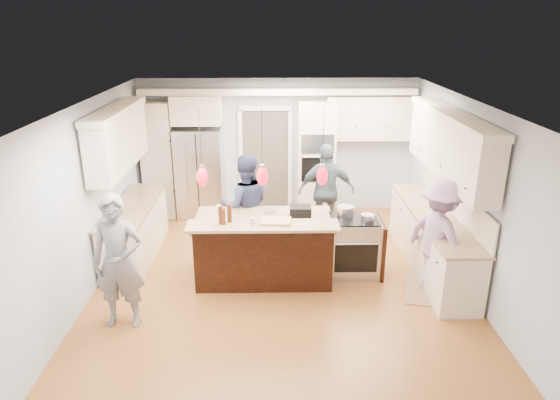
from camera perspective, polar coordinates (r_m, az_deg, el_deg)
The scene contains 23 objects.
ground_plane at distance 7.84m, azimuth 0.04°, elevation -8.81°, with size 6.00×6.00×0.00m, color #AB6E2F.
room_shell at distance 7.14m, azimuth 0.05°, elevation 4.08°, with size 5.54×6.04×2.72m.
refrigerator at distance 10.03m, azimuth -9.13°, elevation 3.08°, with size 0.90×0.70×1.80m, color #B7B7BC.
oven_column at distance 9.93m, azimuth 4.11°, elevation 4.61°, with size 0.72×0.69×2.30m.
back_upper_cabinets at distance 9.87m, azimuth -4.62°, elevation 7.62°, with size 5.30×0.61×2.54m.
right_counter_run at distance 8.08m, azimuth 17.61°, elevation -0.65°, with size 0.64×3.10×2.51m.
left_cabinets at distance 8.46m, azimuth -16.85°, elevation 0.35°, with size 0.64×2.30×2.51m.
kitchen_island at distance 7.68m, azimuth -1.81°, elevation -5.38°, with size 2.10×1.46×1.12m.
island_range at distance 7.87m, azimuth 8.54°, elevation -5.20°, with size 0.82×0.71×0.92m.
pendant_lights at distance 6.66m, azimuth -2.03°, elevation 2.75°, with size 1.75×0.15×1.03m.
person_bar_end at distance 6.65m, azimuth -17.99°, elevation -6.76°, with size 0.65×0.43×1.79m, color slate.
person_far_left at distance 8.26m, azimuth -3.95°, elevation -0.66°, with size 0.85×0.66×1.74m, color navy.
person_far_right at distance 9.00m, azimuth 5.32°, elevation 1.02°, with size 1.01×0.42×1.73m, color #485965.
person_range_side at distance 7.44m, azimuth 17.77°, elevation -4.07°, with size 1.12×0.64×1.73m, color #A47FAB.
floor_rug at distance 7.85m, azimuth 16.69°, elevation -9.64°, with size 0.72×1.05×0.01m, color #906E4E.
water_bottle at distance 6.88m, azimuth -6.99°, elevation -1.66°, with size 0.06×0.06×0.27m, color silver.
beer_bottle_a at distance 6.87m, azimuth -6.84°, elevation -1.70°, with size 0.07×0.07×0.27m, color #49210D.
beer_bottle_b at distance 6.86m, azimuth -6.48°, elevation -1.93°, with size 0.06×0.06×0.22m, color #49210D.
beer_bottle_c at distance 6.93m, azimuth -5.79°, elevation -1.50°, with size 0.06×0.06×0.26m, color #49210D.
drink_can at distance 6.82m, azimuth -3.16°, elevation -2.45°, with size 0.06×0.06×0.11m, color #B7B7BC.
cutting_board at distance 6.92m, azimuth -0.50°, elevation -2.42°, with size 0.42×0.30×0.03m, color tan.
pot_large at distance 7.75m, azimuth 7.48°, elevation -1.23°, with size 0.25×0.25×0.15m, color #B7B7BC.
pot_small at distance 7.61m, azimuth 9.97°, elevation -1.96°, with size 0.20×0.20×0.10m, color #B7B7BC.
Camera 1 is at (-0.12, -6.87, 3.78)m, focal length 32.00 mm.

